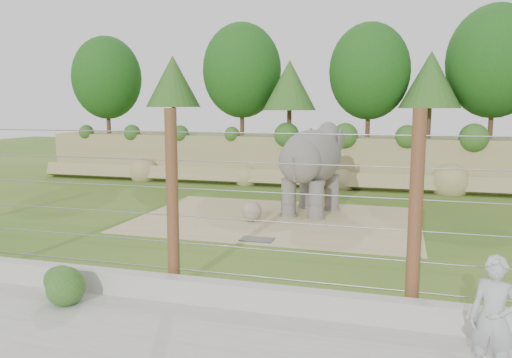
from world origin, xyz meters
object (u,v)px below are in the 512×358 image
(stone_ball, at_px, (252,211))
(barrier_fence, at_px, (172,202))
(elephant, at_px, (311,170))
(zookeeper, at_px, (494,319))

(stone_ball, height_order, barrier_fence, barrier_fence)
(elephant, bearing_deg, zookeeper, -56.35)
(stone_ball, relative_size, barrier_fence, 0.03)
(barrier_fence, xyz_separation_m, zookeeper, (6.08, -2.08, -1.05))
(elephant, height_order, stone_ball, elephant)
(elephant, xyz_separation_m, stone_ball, (-1.77, -1.94, -1.30))
(stone_ball, relative_size, zookeeper, 0.37)
(barrier_fence, height_order, zookeeper, barrier_fence)
(elephant, distance_m, stone_ball, 2.93)
(zookeeper, bearing_deg, stone_ball, 146.60)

